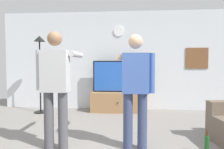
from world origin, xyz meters
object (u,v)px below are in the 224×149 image
person_standing_nearer_couch (135,85)px  tv_stand (118,102)px  wall_clock (119,31)px  floor_lamp (40,58)px  beverage_bottle (207,144)px  framed_picture (197,58)px  television (118,76)px  person_standing_nearer_lamp (56,83)px

person_standing_nearer_couch → tv_stand: bearing=98.8°
wall_clock → person_standing_nearer_couch: size_ratio=0.16×
floor_lamp → beverage_bottle: (3.34, -2.13, -1.27)m
tv_stand → framed_picture: framed_picture is taller
framed_picture → floor_lamp: (-4.09, -0.60, -0.00)m
tv_stand → beverage_bottle: tv_stand is taller
tv_stand → wall_clock: wall_clock is taller
tv_stand → beverage_bottle: (1.35, -2.44, -0.12)m
tv_stand → person_standing_nearer_couch: 2.46m
framed_picture → beverage_bottle: bearing=-105.3°
television → wall_clock: wall_clock is taller
person_standing_nearer_lamp → wall_clock: bearing=73.6°
tv_stand → person_standing_nearer_couch: person_standing_nearer_couch is taller
tv_stand → wall_clock: (-0.00, 0.29, 1.90)m
wall_clock → framed_picture: size_ratio=0.48×
television → tv_stand: bearing=-90.0°
framed_picture → person_standing_nearer_couch: (-1.74, -2.63, -0.47)m
television → floor_lamp: size_ratio=0.68×
floor_lamp → person_standing_nearer_couch: 3.13m
television → wall_clock: 1.25m
tv_stand → person_standing_nearer_couch: (0.36, -2.33, 0.69)m
wall_clock → floor_lamp: wall_clock is taller
framed_picture → beverage_bottle: (-0.75, -2.74, -1.28)m
floor_lamp → wall_clock: bearing=16.7°
wall_clock → person_standing_nearer_couch: 2.91m
floor_lamp → beverage_bottle: bearing=-32.5°
wall_clock → person_standing_nearer_lamp: size_ratio=0.16×
wall_clock → beverage_bottle: size_ratio=0.85×
wall_clock → tv_stand: bearing=-90.0°
wall_clock → person_standing_nearer_couch: bearing=-82.2°
tv_stand → floor_lamp: size_ratio=0.72×
wall_clock → beverage_bottle: bearing=-63.6°
person_standing_nearer_couch → television: bearing=98.6°
framed_picture → person_standing_nearer_couch: framed_picture is taller
person_standing_nearer_lamp → television: bearing=72.1°
person_standing_nearer_lamp → person_standing_nearer_couch: bearing=4.8°
floor_lamp → person_standing_nearer_couch: floor_lamp is taller
wall_clock → framed_picture: bearing=0.1°
wall_clock → person_standing_nearer_couch: wall_clock is taller
television → person_standing_nearer_lamp: bearing=-107.9°
television → floor_lamp: (-1.99, -0.35, 0.48)m
wall_clock → framed_picture: wall_clock is taller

